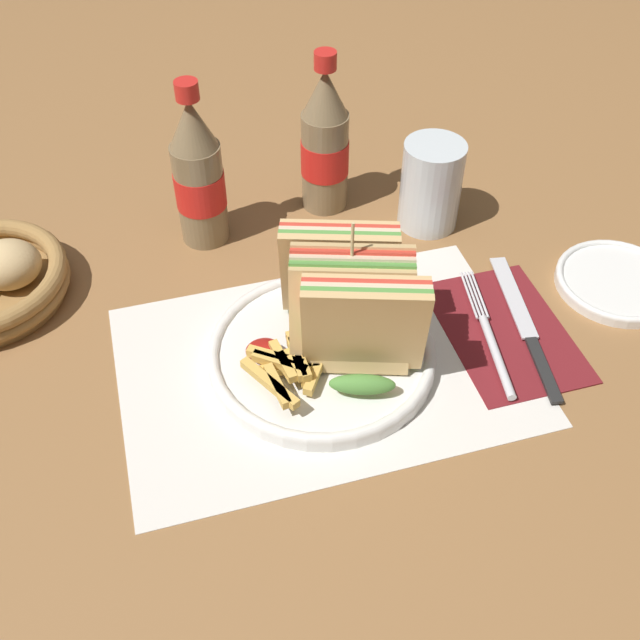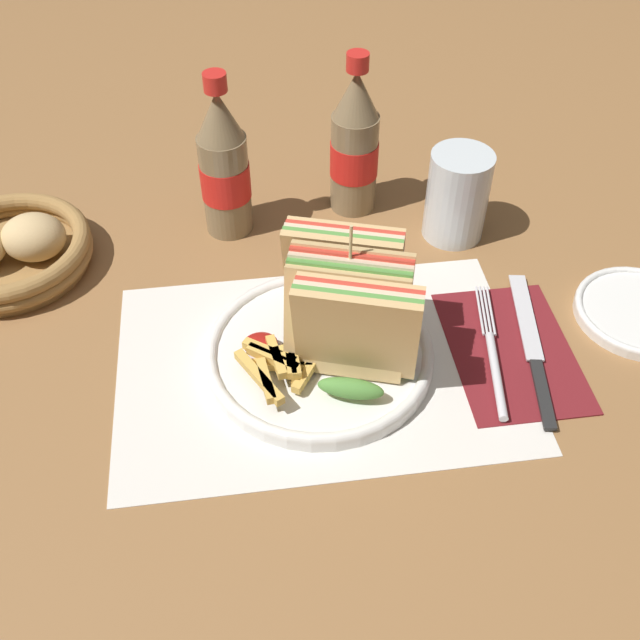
# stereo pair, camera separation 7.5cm
# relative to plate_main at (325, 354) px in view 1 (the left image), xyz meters

# --- Properties ---
(ground_plane) EXTENTS (4.00, 4.00, 0.00)m
(ground_plane) POSITION_rel_plate_main_xyz_m (-0.00, 0.00, -0.01)
(ground_plane) COLOR olive
(placemat) EXTENTS (0.41, 0.28, 0.00)m
(placemat) POSITION_rel_plate_main_xyz_m (-0.00, -0.01, -0.01)
(placemat) COLOR silver
(placemat) RESTS_ON ground_plane
(plate_main) EXTENTS (0.23, 0.23, 0.02)m
(plate_main) POSITION_rel_plate_main_xyz_m (0.00, 0.00, 0.00)
(plate_main) COLOR white
(plate_main) RESTS_ON ground_plane
(club_sandwich) EXTENTS (0.13, 0.18, 0.15)m
(club_sandwich) POSITION_rel_plate_main_xyz_m (0.03, 0.00, 0.06)
(club_sandwich) COLOR tan
(club_sandwich) RESTS_ON plate_main
(fries_pile) EXTENTS (0.11, 0.09, 0.02)m
(fries_pile) POSITION_rel_plate_main_xyz_m (-0.04, -0.02, 0.02)
(fries_pile) COLOR gold
(fries_pile) RESTS_ON plate_main
(ketchup_blob) EXTENTS (0.04, 0.03, 0.01)m
(ketchup_blob) POSITION_rel_plate_main_xyz_m (-0.06, 0.01, 0.02)
(ketchup_blob) COLOR maroon
(ketchup_blob) RESTS_ON plate_main
(napkin) EXTENTS (0.12, 0.18, 0.00)m
(napkin) POSITION_rel_plate_main_xyz_m (0.19, -0.01, -0.01)
(napkin) COLOR maroon
(napkin) RESTS_ON ground_plane
(fork) EXTENTS (0.04, 0.18, 0.01)m
(fork) POSITION_rel_plate_main_xyz_m (0.17, -0.03, -0.00)
(fork) COLOR silver
(fork) RESTS_ON napkin
(knife) EXTENTS (0.05, 0.21, 0.00)m
(knife) POSITION_rel_plate_main_xyz_m (0.22, -0.01, -0.00)
(knife) COLOR black
(knife) RESTS_ON napkin
(coke_bottle_near) EXTENTS (0.06, 0.06, 0.20)m
(coke_bottle_near) POSITION_rel_plate_main_xyz_m (-0.08, 0.23, 0.08)
(coke_bottle_near) COLOR #7A6647
(coke_bottle_near) RESTS_ON ground_plane
(coke_bottle_far) EXTENTS (0.06, 0.06, 0.20)m
(coke_bottle_far) POSITION_rel_plate_main_xyz_m (0.07, 0.26, 0.08)
(coke_bottle_far) COLOR #7A6647
(coke_bottle_far) RESTS_ON ground_plane
(glass_near) EXTENTS (0.07, 0.07, 0.11)m
(glass_near) POSITION_rel_plate_main_xyz_m (0.18, 0.19, 0.04)
(glass_near) COLOR silver
(glass_near) RESTS_ON ground_plane
(side_saucer) EXTENTS (0.14, 0.14, 0.01)m
(side_saucer) POSITION_rel_plate_main_xyz_m (0.35, 0.02, -0.00)
(side_saucer) COLOR white
(side_saucer) RESTS_ON ground_plane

